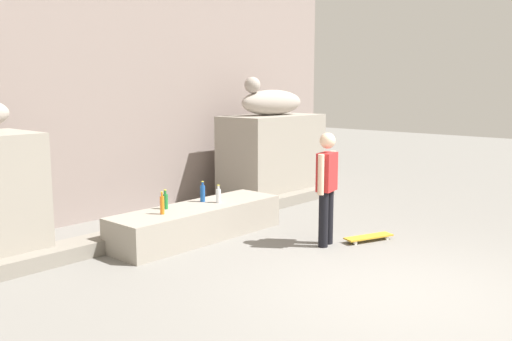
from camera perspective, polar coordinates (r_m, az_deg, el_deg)
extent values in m
plane|color=slate|center=(6.64, 14.66, -12.13)|extent=(40.00, 40.00, 0.00)
cube|color=gray|center=(10.35, -15.88, 14.25)|extent=(11.98, 0.60, 6.76)
cube|color=gray|center=(11.48, 1.66, 1.44)|extent=(2.19, 1.17, 1.73)
ellipsoid|color=#A2978D|center=(11.39, 1.69, 7.06)|extent=(1.65, 0.71, 0.52)
sphere|color=#A2978D|center=(11.01, -0.38, 8.86)|extent=(0.32, 0.32, 0.32)
cube|color=gray|center=(8.58, -6.04, -5.32)|extent=(2.92, 0.84, 0.51)
cylinder|color=black|center=(8.08, 7.00, -5.07)|extent=(0.14, 0.14, 0.82)
cylinder|color=black|center=(8.26, 7.53, -4.77)|extent=(0.14, 0.14, 0.82)
cube|color=#B22626|center=(8.04, 7.37, -0.14)|extent=(0.39, 0.27, 0.56)
sphere|color=beige|center=(7.98, 7.43, 3.09)|extent=(0.23, 0.23, 0.23)
cylinder|color=beige|center=(7.83, 6.75, -0.43)|extent=(0.09, 0.09, 0.58)
cylinder|color=beige|center=(8.24, 7.95, 0.01)|extent=(0.09, 0.09, 0.58)
cube|color=gold|center=(8.57, 11.60, -6.74)|extent=(0.82, 0.48, 0.02)
cylinder|color=white|center=(8.82, 12.86, -6.61)|extent=(0.06, 0.05, 0.06)
cylinder|color=white|center=(8.71, 13.44, -6.82)|extent=(0.06, 0.05, 0.06)
cylinder|color=white|center=(8.46, 9.69, -7.18)|extent=(0.06, 0.05, 0.06)
cylinder|color=white|center=(8.35, 10.26, -7.40)|extent=(0.06, 0.05, 0.06)
cylinder|color=orange|center=(8.02, -9.71, -3.58)|extent=(0.06, 0.06, 0.26)
cylinder|color=orange|center=(7.99, -9.74, -2.46)|extent=(0.03, 0.03, 0.06)
cylinder|color=yellow|center=(7.98, -9.74, -2.21)|extent=(0.03, 0.03, 0.01)
cylinder|color=#194C99|center=(8.78, -5.56, -2.41)|extent=(0.08, 0.08, 0.26)
cylinder|color=#194C99|center=(8.75, -5.57, -1.38)|extent=(0.04, 0.04, 0.06)
cylinder|color=yellow|center=(8.75, -5.58, -1.15)|extent=(0.04, 0.04, 0.01)
cylinder|color=#1E722D|center=(8.35, -9.38, -3.21)|extent=(0.08, 0.08, 0.22)
cylinder|color=#1E722D|center=(8.32, -9.40, -2.25)|extent=(0.04, 0.04, 0.06)
cylinder|color=yellow|center=(8.32, -9.41, -2.01)|extent=(0.04, 0.04, 0.01)
cylinder|color=silver|center=(8.70, -3.92, -2.65)|extent=(0.08, 0.08, 0.22)
cylinder|color=silver|center=(8.67, -3.93, -1.76)|extent=(0.04, 0.04, 0.06)
cylinder|color=yellow|center=(8.66, -3.93, -1.53)|extent=(0.04, 0.04, 0.01)
cube|color=gray|center=(9.02, -8.42, -5.64)|extent=(8.47, 0.50, 0.20)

